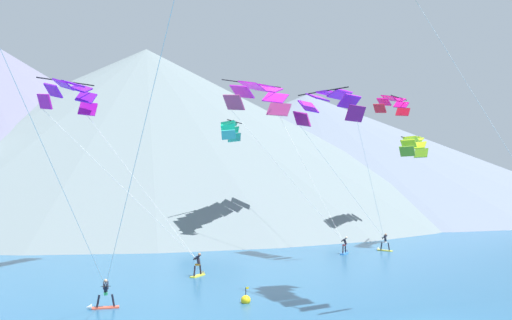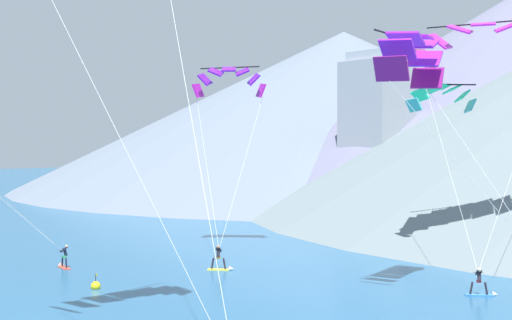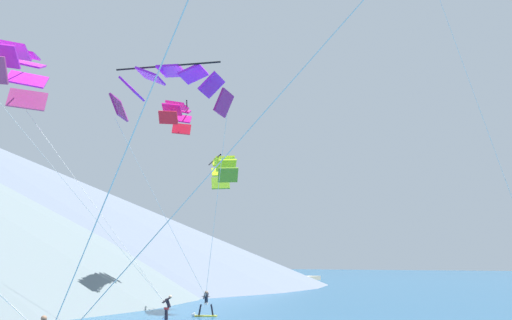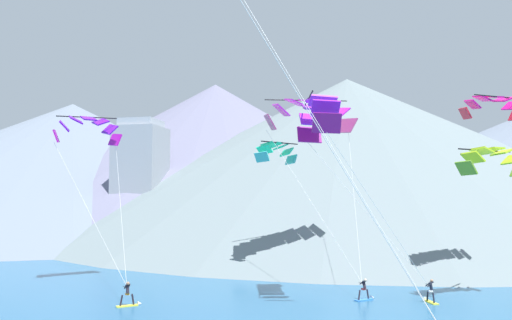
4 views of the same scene
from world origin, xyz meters
name	(u,v)px [view 2 (image 2 of 4)]	position (x,y,z in m)	size (l,w,h in m)	color
kitesurfer_near_lead	(63,261)	(-14.20, 10.63, 0.44)	(1.78, 0.66, 1.64)	#E54C33
kitesurfer_far_left	(222,262)	(-6.30, 17.96, 0.52)	(1.58, 1.44, 1.76)	yellow
kitesurfer_far_right	(483,288)	(9.49, 23.62, 0.45)	(1.56, 1.46, 1.65)	#337FDB
parafoil_kite_near_trail	(412,54)	(6.37, 21.31, 13.36)	(9.35, 7.06, 13.16)	#8F1776
parafoil_kite_far_left	(229,80)	(-14.49, 25.47, 13.58)	(10.50, 10.12, 13.37)	#B914AB
parafoil_kite_far_right	(483,39)	(4.53, 31.94, 15.42)	(8.94, 11.62, 15.48)	#A03771
parafoil_kite_distant_low_drift	(441,95)	(1.32, 31.87, 11.83)	(3.54, 4.93, 2.02)	#42BFB6
race_marker_buoy	(96,286)	(-6.47, 8.73, 0.16)	(0.56, 0.56, 1.02)	yellow
shore_building_harbour_front	(314,193)	(-32.89, 55.03, 1.97)	(9.40, 4.17, 3.91)	beige
highrise_tower	(377,134)	(-25.32, 58.36, 9.61)	(7.00, 7.00, 19.64)	#999EA8
mountain_peak_central_summit	(344,110)	(-58.38, 90.07, 14.67)	(120.58, 120.58, 29.34)	slate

